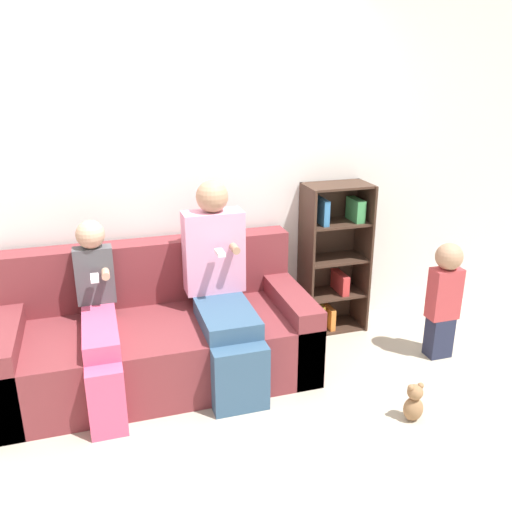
{
  "coord_description": "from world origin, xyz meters",
  "views": [
    {
      "loc": [
        -0.6,
        -2.75,
        2.05
      ],
      "look_at": [
        0.43,
        0.61,
        0.77
      ],
      "focal_mm": 38.0,
      "sensor_mm": 36.0,
      "label": 1
    }
  ],
  "objects_px": {
    "couch": "(157,336)",
    "bookshelf": "(332,257)",
    "adult_seated": "(221,283)",
    "child_seated": "(99,318)",
    "toddler_standing": "(444,296)",
    "teddy_bear": "(414,403)"
  },
  "relations": [
    {
      "from": "toddler_standing",
      "to": "adult_seated",
      "type": "bearing_deg",
      "value": 170.95
    },
    {
      "from": "adult_seated",
      "to": "child_seated",
      "type": "relative_size",
      "value": 1.2
    },
    {
      "from": "adult_seated",
      "to": "bookshelf",
      "type": "bearing_deg",
      "value": 23.08
    },
    {
      "from": "adult_seated",
      "to": "child_seated",
      "type": "distance_m",
      "value": 0.8
    },
    {
      "from": "bookshelf",
      "to": "teddy_bear",
      "type": "bearing_deg",
      "value": -91.64
    },
    {
      "from": "teddy_bear",
      "to": "adult_seated",
      "type": "bearing_deg",
      "value": 137.99
    },
    {
      "from": "couch",
      "to": "child_seated",
      "type": "relative_size",
      "value": 1.86
    },
    {
      "from": "adult_seated",
      "to": "toddler_standing",
      "type": "xyz_separation_m",
      "value": [
        1.56,
        -0.25,
        -0.19
      ]
    },
    {
      "from": "bookshelf",
      "to": "couch",
      "type": "bearing_deg",
      "value": -167.22
    },
    {
      "from": "couch",
      "to": "bookshelf",
      "type": "relative_size",
      "value": 1.72
    },
    {
      "from": "child_seated",
      "to": "teddy_bear",
      "type": "relative_size",
      "value": 4.36
    },
    {
      "from": "couch",
      "to": "toddler_standing",
      "type": "distance_m",
      "value": 2.03
    },
    {
      "from": "toddler_standing",
      "to": "couch",
      "type": "bearing_deg",
      "value": 170.02
    },
    {
      "from": "toddler_standing",
      "to": "teddy_bear",
      "type": "height_order",
      "value": "toddler_standing"
    },
    {
      "from": "adult_seated",
      "to": "couch",
      "type": "bearing_deg",
      "value": 166.7
    },
    {
      "from": "bookshelf",
      "to": "child_seated",
      "type": "bearing_deg",
      "value": -165.01
    },
    {
      "from": "couch",
      "to": "teddy_bear",
      "type": "height_order",
      "value": "couch"
    },
    {
      "from": "couch",
      "to": "bookshelf",
      "type": "distance_m",
      "value": 1.5
    },
    {
      "from": "couch",
      "to": "adult_seated",
      "type": "distance_m",
      "value": 0.58
    },
    {
      "from": "toddler_standing",
      "to": "teddy_bear",
      "type": "relative_size",
      "value": 3.46
    },
    {
      "from": "adult_seated",
      "to": "toddler_standing",
      "type": "distance_m",
      "value": 1.59
    },
    {
      "from": "couch",
      "to": "bookshelf",
      "type": "bearing_deg",
      "value": 12.78
    }
  ]
}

